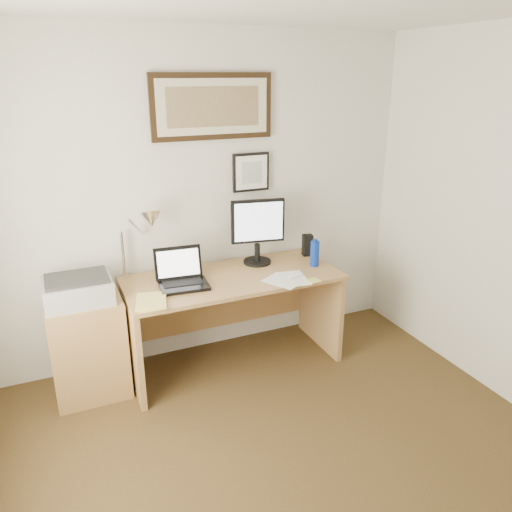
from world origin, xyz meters
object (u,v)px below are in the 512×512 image
side_cabinet (89,348)px  printer (78,290)px  water_bottle (315,254)px  lcd_monitor (258,228)px  laptop (182,277)px  book (136,303)px  desk (229,300)px

side_cabinet → printer: bearing=-156.5°
water_bottle → printer: 1.76m
lcd_monitor → printer: (-1.37, -0.13, -0.22)m
water_bottle → laptop: 1.06m
book → printer: (-0.34, 0.24, 0.06)m
side_cabinet → lcd_monitor: lcd_monitor is taller
book → lcd_monitor: size_ratio=0.52×
side_cabinet → laptop: (0.68, -0.06, 0.44)m
book → desk: 0.84m
side_cabinet → book: (0.32, -0.24, 0.40)m
desk → lcd_monitor: 0.60m
laptop → book: bearing=-152.7°
side_cabinet → laptop: 0.82m
laptop → lcd_monitor: (0.67, 0.18, 0.23)m
laptop → desk: bearing=13.3°
printer → water_bottle: bearing=-3.2°
lcd_monitor → laptop: bearing=-165.0°
laptop → lcd_monitor: size_ratio=0.69×
water_bottle → lcd_monitor: size_ratio=0.39×
book → lcd_monitor: (1.04, 0.37, 0.28)m
laptop → printer: 0.70m
desk → lcd_monitor: (0.28, 0.09, 0.53)m
desk → lcd_monitor: lcd_monitor is taller
laptop → lcd_monitor: 0.73m
desk → printer: bearing=-177.7°
book → lcd_monitor: lcd_monitor is taller
book → laptop: bearing=27.3°
water_bottle → desk: water_bottle is taller
book → printer: size_ratio=0.61×
laptop → printer: size_ratio=0.82×
side_cabinet → desk: bearing=1.9°
lcd_monitor → printer: bearing=-174.5°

